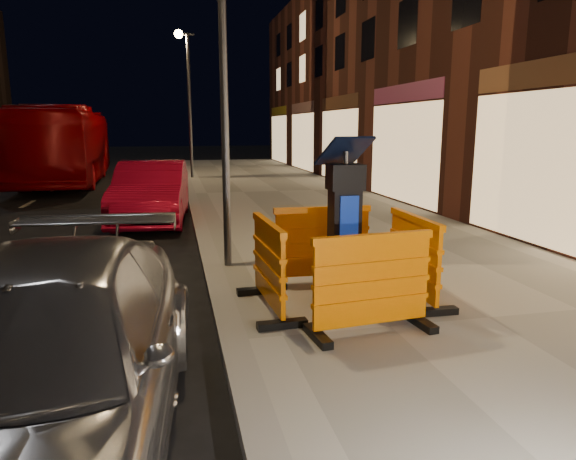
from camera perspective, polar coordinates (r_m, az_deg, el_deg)
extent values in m
plane|color=black|center=(5.61, -5.93, -13.47)|extent=(120.00, 120.00, 0.00)
cube|color=gray|center=(6.59, 21.35, -9.64)|extent=(6.00, 60.00, 0.15)
cube|color=slate|center=(5.58, -5.94, -12.77)|extent=(0.30, 60.00, 0.15)
cube|color=black|center=(6.35, 6.27, 0.28)|extent=(0.63, 0.63, 1.97)
cube|color=orange|center=(5.60, 9.31, -5.94)|extent=(1.46, 0.73, 1.10)
cube|color=orange|center=(7.33, 3.81, -1.65)|extent=(1.43, 0.62, 1.10)
cube|color=orange|center=(6.22, -2.16, -4.02)|extent=(0.66, 1.44, 1.10)
cube|color=orange|center=(6.81, 13.79, -2.98)|extent=(0.60, 1.42, 1.10)
imported|color=maroon|center=(13.34, -14.72, 0.88)|extent=(1.91, 4.68, 1.51)
imported|color=#950206|center=(23.81, -23.17, 4.83)|extent=(3.18, 11.46, 3.16)
cylinder|color=#3F3F44|center=(8.14, -7.17, 16.95)|extent=(0.12, 0.12, 6.00)
cylinder|color=#3F3F44|center=(23.09, -10.86, 13.20)|extent=(0.12, 0.12, 6.00)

